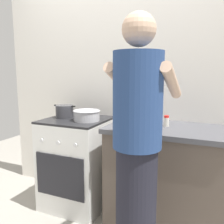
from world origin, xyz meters
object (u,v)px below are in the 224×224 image
object	(u,v)px
mixing_bowl	(87,115)
utensil_crock	(147,111)
spice_bottle	(166,121)
pot	(65,111)
stove_range	(77,162)
person	(137,153)

from	to	relation	value
mixing_bowl	utensil_crock	xyz separation A→B (m)	(0.53, 0.19, 0.04)
spice_bottle	mixing_bowl	bearing A→B (deg)	-175.23
pot	mixing_bowl	world-z (taller)	pot
mixing_bowl	utensil_crock	bearing A→B (deg)	19.84
pot	spice_bottle	bearing A→B (deg)	1.09
stove_range	utensil_crock	distance (m)	0.88
stove_range	person	world-z (taller)	person
stove_range	pot	size ratio (longest dim) A/B	3.69
pot	spice_bottle	distance (m)	1.02
stove_range	person	xyz separation A→B (m)	(0.84, -0.63, 0.41)
mixing_bowl	stove_range	bearing A→B (deg)	165.77
utensil_crock	spice_bottle	distance (m)	0.25
mixing_bowl	person	distance (m)	0.92
pot	person	size ratio (longest dim) A/B	0.14
mixing_bowl	person	xyz separation A→B (m)	(0.70, -0.60, -0.10)
utensil_crock	spice_bottle	bearing A→B (deg)	-31.37
spice_bottle	stove_range	bearing A→B (deg)	-178.28
person	mixing_bowl	bearing A→B (deg)	139.56
utensil_crock	person	distance (m)	0.82
pot	utensil_crock	bearing A→B (deg)	10.40
pot	utensil_crock	world-z (taller)	utensil_crock
utensil_crock	spice_bottle	world-z (taller)	utensil_crock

